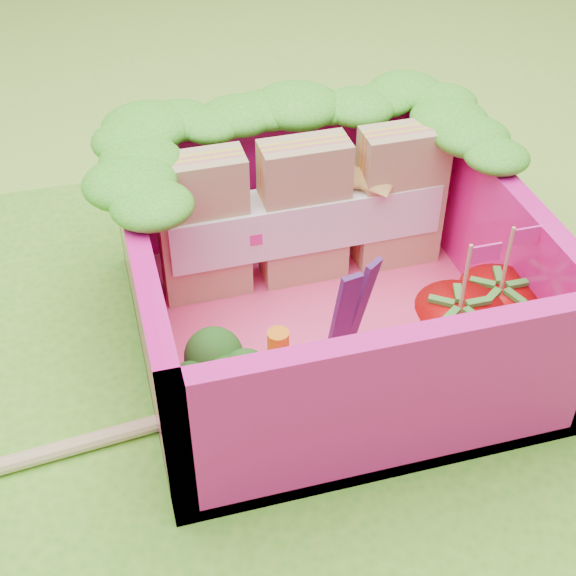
# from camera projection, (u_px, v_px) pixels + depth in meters

# --- Properties ---
(ground) EXTENTS (14.00, 14.00, 0.00)m
(ground) POSITION_uv_depth(u_px,v_px,m) (249.00, 360.00, 2.82)
(ground) COLOR #8FCC39
(ground) RESTS_ON ground
(placemat) EXTENTS (2.60, 2.60, 0.03)m
(placemat) POSITION_uv_depth(u_px,v_px,m) (249.00, 357.00, 2.81)
(placemat) COLOR #58AA26
(placemat) RESTS_ON ground
(bento_floor) EXTENTS (1.30, 1.30, 0.05)m
(bento_floor) POSITION_uv_depth(u_px,v_px,m) (328.00, 330.00, 2.86)
(bento_floor) COLOR #FF417C
(bento_floor) RESTS_ON placemat
(bento_box) EXTENTS (1.30, 1.30, 0.55)m
(bento_box) POSITION_uv_depth(u_px,v_px,m) (330.00, 275.00, 2.70)
(bento_box) COLOR #E41385
(bento_box) RESTS_ON placemat
(lettuce_ruffle) EXTENTS (1.43, 0.76, 0.11)m
(lettuce_ruffle) POSITION_uv_depth(u_px,v_px,m) (292.00, 121.00, 2.85)
(lettuce_ruffle) COLOR #258919
(lettuce_ruffle) RESTS_ON bento_box
(sandwich_stack) EXTENTS (1.06, 0.18, 0.56)m
(sandwich_stack) POSITION_uv_depth(u_px,v_px,m) (306.00, 213.00, 2.90)
(sandwich_stack) COLOR #A58557
(sandwich_stack) RESTS_ON bento_floor
(broccoli) EXTENTS (0.34, 0.34, 0.27)m
(broccoli) POSITION_uv_depth(u_px,v_px,m) (224.00, 376.00, 2.37)
(broccoli) COLOR #568F45
(broccoli) RESTS_ON bento_floor
(carrot_sticks) EXTENTS (0.16, 0.15, 0.26)m
(carrot_sticks) POSITION_uv_depth(u_px,v_px,m) (269.00, 375.00, 2.47)
(carrot_sticks) COLOR orange
(carrot_sticks) RESTS_ON bento_floor
(purple_wedges) EXTENTS (0.14, 0.09, 0.38)m
(purple_wedges) POSITION_uv_depth(u_px,v_px,m) (352.00, 309.00, 2.62)
(purple_wedges) COLOR #3E1959
(purple_wedges) RESTS_ON bento_floor
(strawberry_left) EXTENTS (0.28, 0.28, 0.52)m
(strawberry_left) POSITION_uv_depth(u_px,v_px,m) (454.00, 340.00, 2.56)
(strawberry_left) COLOR red
(strawberry_left) RESTS_ON bento_floor
(strawberry_right) EXTENTS (0.27, 0.27, 0.51)m
(strawberry_right) POSITION_uv_depth(u_px,v_px,m) (494.00, 319.00, 2.65)
(strawberry_right) COLOR red
(strawberry_right) RESTS_ON bento_floor
(snap_peas) EXTENTS (0.62, 0.54, 0.05)m
(snap_peas) POSITION_uv_depth(u_px,v_px,m) (452.00, 352.00, 2.70)
(snap_peas) COLOR #5ABA3A
(snap_peas) RESTS_ON bento_floor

